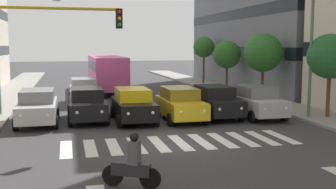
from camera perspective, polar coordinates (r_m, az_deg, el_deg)
name	(u,v)px	position (r m, az deg, el deg)	size (l,w,h in m)	color
ground_plane	(180,143)	(16.86, 1.72, -6.64)	(180.00, 180.00, 0.00)	#38383A
crosswalk_markings	(180,142)	(16.86, 1.72, -6.63)	(9.45, 2.80, 0.01)	silver
car_0	(256,101)	(23.04, 12.00, -0.92)	(2.02, 4.44, 1.72)	#B2B7BC
car_1	(215,101)	(22.68, 6.50, -0.93)	(2.02, 4.44, 1.72)	black
car_2	(180,104)	(21.66, 1.67, -1.25)	(2.02, 4.44, 1.72)	gold
car_3	(133,105)	(21.31, -4.84, -1.41)	(2.02, 4.44, 1.72)	black
car_4	(87,104)	(21.92, -11.08, -1.28)	(2.02, 4.44, 1.72)	black
car_5	(38,107)	(21.58, -17.55, -1.60)	(2.02, 4.44, 1.72)	#B2B7BC
car_row2_0	(84,91)	(28.24, -11.52, 0.49)	(2.02, 4.44, 1.72)	silver
bus_behind_traffic	(106,70)	(35.48, -8.49, 3.39)	(2.78, 10.50, 3.00)	#DB5193
motorcycle_with_rider	(132,165)	(11.56, -4.96, -9.65)	(1.54, 0.90, 1.57)	black
traffic_light_gantry	(33,50)	(16.33, -18.14, 5.85)	(4.88, 0.36, 5.50)	#AD991E
street_lamp_left	(304,25)	(22.72, 18.28, 9.08)	(3.01, 0.28, 7.95)	#4C6B56
street_lamp_right	(9,39)	(24.22, -21.04, 7.15)	(3.53, 0.28, 6.53)	#4C6B56
street_tree_0	(330,57)	(23.27, 21.43, 4.90)	(2.36, 2.36, 4.38)	#513823
street_tree_1	(263,53)	(29.38, 12.98, 5.62)	(2.66, 2.66, 4.60)	#513823
street_tree_2	(227,55)	(35.63, 8.14, 5.47)	(2.37, 2.37, 4.19)	#513823
street_tree_3	(204,47)	(41.79, 4.96, 6.51)	(2.10, 2.10, 4.66)	#513823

